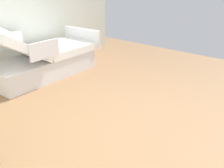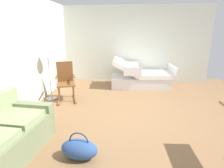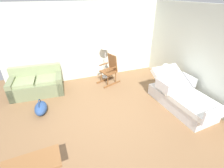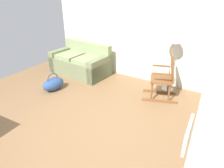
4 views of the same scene
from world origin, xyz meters
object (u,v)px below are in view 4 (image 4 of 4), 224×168
(rocking_chair, at_px, (165,77))
(duffel_bag, at_px, (53,84))
(couch, at_px, (81,63))
(floor_lamp, at_px, (174,40))

(rocking_chair, bearing_deg, duffel_bag, -157.01)
(couch, relative_size, rocking_chair, 1.57)
(rocking_chair, xyz_separation_m, duffel_bag, (-2.39, -1.01, -0.35))
(couch, height_order, floor_lamp, floor_lamp)
(couch, bearing_deg, duffel_bag, -85.64)
(duffel_bag, bearing_deg, couch, 94.36)
(duffel_bag, bearing_deg, floor_lamp, 31.34)
(floor_lamp, xyz_separation_m, duffel_bag, (-2.36, -1.44, -1.07))
(couch, bearing_deg, rocking_chair, -3.13)
(couch, height_order, duffel_bag, couch)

